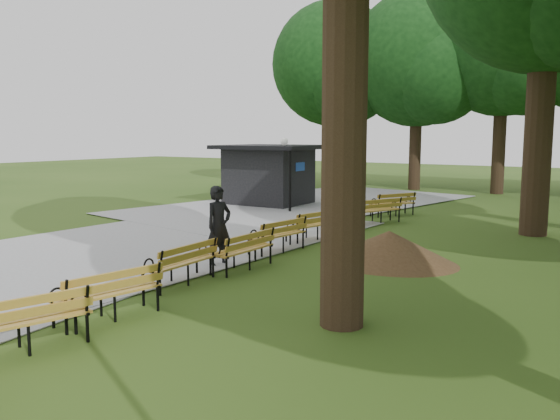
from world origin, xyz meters
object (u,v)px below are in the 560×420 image
Objects in this scene: kiosk at (269,175)px; bench_9 at (392,204)px; bench_2 at (107,293)px; lamp_post at (284,157)px; bench_1 at (23,321)px; bench_6 at (312,225)px; bench_4 at (242,250)px; bench_5 at (277,235)px; dirt_mound at (389,247)px; bench_7 at (342,216)px; bench_8 at (377,210)px; bench_3 at (179,263)px; person at (219,226)px.

kiosk is 5.86m from bench_9.
kiosk is 2.15× the size of bench_2.
lamp_post is 16.85m from bench_1.
bench_2 is 8.03m from bench_6.
bench_5 is (-0.39, 2.01, 0.00)m from bench_4.
dirt_mound is 1.45× the size of bench_7.
kiosk is 2.15× the size of bench_9.
bench_1 is 5.67m from bench_4.
kiosk is 6.55m from bench_8.
dirt_mound is 8.12m from bench_9.
bench_3 is at bearing 25.04° from bench_8.
bench_7 is at bearing -169.50° from bench_5.
bench_5 is 1.00× the size of bench_9.
bench_5 is (-0.15, 3.76, 0.00)m from bench_3.
bench_3 is at bearing -7.73° from bench_4.
lamp_post reaches higher than bench_2.
person is at bearing -90.00° from bench_4.
bench_3 and bench_5 have the same top height.
lamp_post is (0.94, -0.22, 0.81)m from kiosk.
bench_4 is 2.05m from bench_5.
bench_5 is at bearing 14.76° from bench_6.
bench_1 is at bearing 28.02° from bench_8.
bench_5 is at bearing 179.60° from bench_3.
bench_7 is at bearing 130.55° from dirt_mound.
bench_2 is 4.06m from bench_4.
bench_4 is 1.00× the size of bench_8.
bench_3 is 1.00× the size of bench_5.
dirt_mound is 1.45× the size of bench_9.
bench_9 is at bearing 11.04° from person.
kiosk is 12.10m from bench_4.
bench_3 is at bearing -66.49° from lamp_post.
bench_3 is (5.14, -11.82, -1.65)m from lamp_post.
bench_5 is 1.00× the size of bench_8.
dirt_mound is at bearing 49.94° from bench_9.
bench_1 is 9.64m from bench_6.
bench_9 is (-0.29, 11.73, 0.00)m from bench_3.
kiosk reaches higher than bench_4.
bench_6 is 1.00× the size of bench_9.
bench_4 is at bearing 7.56° from bench_7.
bench_2 is at bearing 31.45° from bench_9.
lamp_post is 11.10m from dirt_mound.
bench_1 is 3.96m from bench_3.
bench_1 is 1.00× the size of bench_3.
bench_6 is at bearing -48.72° from kiosk.
bench_9 is at bearing -4.50° from kiosk.
bench_1 is 13.63m from bench_8.
bench_4 is at bearing -159.49° from bench_1.
person is 0.97× the size of bench_7.
bench_3 is 1.00× the size of bench_4.
bench_6 is (4.91, -6.11, -1.65)m from lamp_post.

